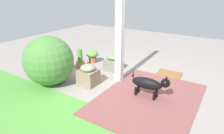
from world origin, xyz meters
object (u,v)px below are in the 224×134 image
terracotta_pot_tall (80,61)px  dog (149,84)px  doormat (169,74)px  porch_pillar (120,26)px  terracotta_pot_broad (92,55)px  stone_planter_nearest (114,63)px  round_shrub (49,61)px  stone_planter_mid (88,75)px

terracotta_pot_tall → dog: (-2.21, 0.49, 0.12)m
doormat → porch_pillar: bearing=46.6°
porch_pillar → terracotta_pot_broad: (1.29, -0.63, -1.06)m
porch_pillar → terracotta_pot_tall: porch_pillar is taller
stone_planter_nearest → round_shrub: 1.68m
round_shrub → porch_pillar: bearing=-141.9°
stone_planter_nearest → dog: dog is taller
stone_planter_nearest → dog: 1.58m
terracotta_pot_tall → stone_planter_nearest: bearing=-159.0°
stone_planter_nearest → doormat: 1.46m
terracotta_pot_tall → dog: size_ratio=0.69×
stone_planter_nearest → terracotta_pot_tall: 0.94m
stone_planter_nearest → doormat: size_ratio=0.79×
porch_pillar → stone_planter_mid: 1.28m
dog → doormat: size_ratio=1.32×
terracotta_pot_broad → porch_pillar: bearing=154.0°
porch_pillar → terracotta_pot_broad: porch_pillar is taller
doormat → terracotta_pot_tall: bearing=20.4°
stone_planter_mid → doormat: size_ratio=0.84×
round_shrub → stone_planter_nearest: bearing=-118.8°
terracotta_pot_tall → terracotta_pot_broad: bearing=-93.9°
stone_planter_mid → stone_planter_nearest: bearing=-91.6°
terracotta_pot_tall → stone_planter_mid: bearing=140.8°
stone_planter_nearest → terracotta_pot_broad: 0.85m
dog → doormat: (-0.01, -1.32, -0.29)m
porch_pillar → stone_planter_mid: porch_pillar is taller
dog → doormat: 1.35m
terracotta_pot_broad → doormat: bearing=-171.4°
porch_pillar → round_shrub: 1.74m
dog → doormat: bearing=-90.6°
terracotta_pot_tall → doormat: 2.38m
stone_planter_nearest → doormat: stone_planter_nearest is taller
stone_planter_mid → terracotta_pot_broad: bearing=-55.6°
dog → stone_planter_mid: bearing=8.3°
stone_planter_nearest → stone_planter_mid: (0.03, 1.02, 0.02)m
round_shrub → dog: 2.23m
stone_planter_mid → doormat: bearing=-132.4°
stone_planter_mid → terracotta_pot_broad: stone_planter_mid is taller
porch_pillar → stone_planter_mid: size_ratio=5.27×
porch_pillar → terracotta_pot_broad: size_ratio=6.92×
round_shrub → dog: (-2.13, -0.62, -0.24)m
terracotta_pot_broad → dog: (-2.18, 0.98, 0.08)m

